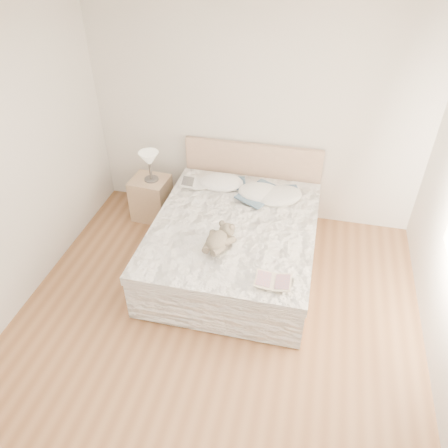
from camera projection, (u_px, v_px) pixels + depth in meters
The scene contains 13 objects.
floor at pixel (209, 342), 4.16m from camera, with size 4.00×4.50×0.00m, color brown.
ceiling at pixel (199, 49), 2.52m from camera, with size 4.00×4.50×0.00m, color white.
wall_back at pixel (256, 114), 5.08m from camera, with size 4.00×0.02×2.70m, color silver.
bed at pixel (235, 240), 4.90m from camera, with size 1.72×2.14×1.00m.
nightstand at pixel (151, 198), 5.61m from camera, with size 0.45×0.40×0.56m, color tan.
table_lamp at pixel (149, 160), 5.26m from camera, with size 0.32×0.32×0.38m.
pillow_left at pixel (221, 182), 5.23m from camera, with size 0.52×0.37×0.16m, color white.
pillow_middle at pixel (261, 193), 5.05m from camera, with size 0.53×0.37×0.16m, color white.
pillow_right at pixel (280, 196), 5.00m from camera, with size 0.53×0.37×0.16m, color silver.
blouse at pixel (260, 193), 5.06m from camera, with size 0.56×0.60×0.02m, color #3E5B73, non-canonical shape.
photo_book at pixel (195, 183), 5.24m from camera, with size 0.36×0.25×0.03m, color white.
childrens_book at pixel (273, 281), 3.92m from camera, with size 0.34×0.23×0.02m, color beige.
teddy_bear at pixel (217, 246), 4.28m from camera, with size 0.26×0.36×0.19m, color #665B4B, non-canonical shape.
Camera 1 is at (0.73, -2.51, 3.43)m, focal length 35.00 mm.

